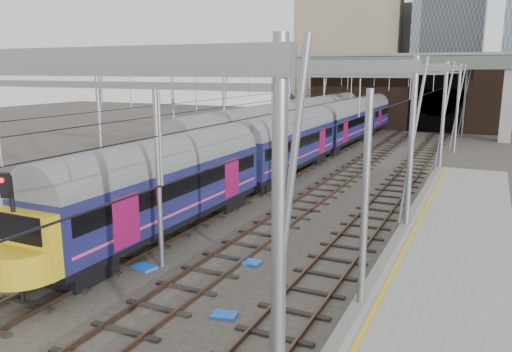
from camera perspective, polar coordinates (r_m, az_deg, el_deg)
The scene contains 13 objects.
ground at distance 18.55m, azimuth -14.36°, elevation -12.06°, with size 160.00×160.00×0.00m, color #38332D.
tracks at distance 30.92m, azimuth 3.51°, elevation -1.90°, with size 14.40×80.00×0.22m.
overhead_line at distance 36.13m, azimuth 7.53°, elevation 10.53°, with size 16.80×80.00×8.00m.
retaining_wall at distance 65.62m, azimuth 16.94°, elevation 8.80°, with size 28.00×2.75×9.00m.
overbridge at distance 59.93m, azimuth 14.90°, elevation 11.47°, with size 28.00×3.00×9.25m.
city_skyline at distance 84.34m, azimuth 20.42°, elevation 17.89°, with size 37.50×27.50×60.00m.
train_main at distance 42.77m, azimuth 7.30°, elevation 5.11°, with size 2.60×60.22×4.54m.
train_second at distance 57.80m, azimuth 8.03°, elevation 6.92°, with size 2.68×62.02×4.65m.
signal_near_left at distance 17.51m, azimuth -26.08°, elevation -4.65°, with size 0.32×0.45×4.38m.
relay_cabinet at distance 24.48m, azimuth -27.03°, elevation -5.55°, with size 0.62×0.51×1.24m, color silver.
equip_cover_a at distance 19.88m, azimuth -0.67°, elevation -9.84°, with size 0.86×0.61×0.10m, color blue.
equip_cover_b at distance 19.89m, azimuth -12.64°, elevation -10.13°, with size 0.88×0.62×0.10m, color blue.
equip_cover_c at distance 16.00m, azimuth -3.66°, elevation -15.58°, with size 0.77×0.55×0.09m, color blue.
Camera 1 is at (11.05, -12.90, 7.46)m, focal length 35.00 mm.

